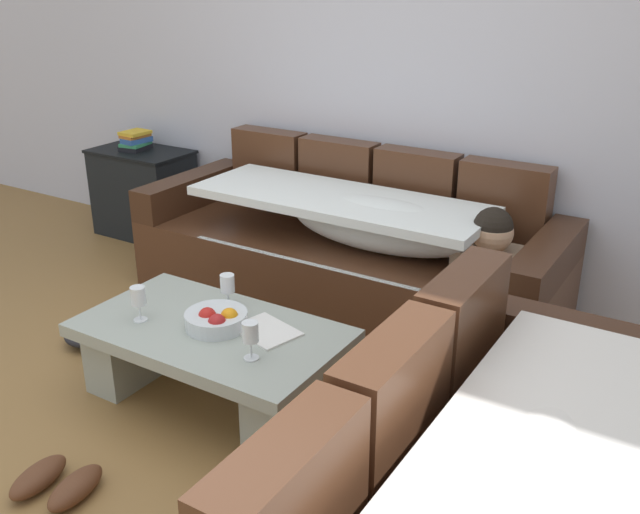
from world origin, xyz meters
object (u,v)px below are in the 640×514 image
object	(u,v)px
couch_along_wall	(353,252)
open_magazine	(266,331)
side_cabinet	(144,193)
coffee_table	(212,355)
book_stack_on_cabinet	(136,141)
pair_of_shoes	(57,482)
crumpled_garment	(101,329)
wine_glass_near_right	(250,334)
wine_glass_near_left	(138,297)
wine_glass_far_back	(228,285)
fruit_bowl	(217,319)

from	to	relation	value
couch_along_wall	open_magazine	distance (m)	1.16
open_magazine	side_cabinet	bearing A→B (deg)	162.66
coffee_table	open_magazine	world-z (taller)	open_magazine
open_magazine	side_cabinet	xyz separation A→B (m)	(-2.09, 1.37, -0.06)
coffee_table	book_stack_on_cabinet	size ratio (longest dim) A/B	5.23
pair_of_shoes	crumpled_garment	xyz separation A→B (m)	(-0.78, 0.94, 0.01)
coffee_table	wine_glass_near_right	xyz separation A→B (m)	(0.32, -0.12, 0.26)
book_stack_on_cabinet	crumpled_garment	world-z (taller)	book_stack_on_cabinet
book_stack_on_cabinet	couch_along_wall	bearing A→B (deg)	-6.76
wine_glass_near_left	crumpled_garment	size ratio (longest dim) A/B	0.42
open_magazine	wine_glass_near_right	bearing A→B (deg)	-52.95
side_cabinet	crumpled_garment	bearing A→B (deg)	-54.12
wine_glass_near_right	book_stack_on_cabinet	xyz separation A→B (m)	(-2.21, 1.59, 0.21)
wine_glass_far_back	book_stack_on_cabinet	xyz separation A→B (m)	(-1.84, 1.26, 0.21)
wine_glass_near_right	side_cabinet	size ratio (longest dim) A/B	0.23
side_cabinet	pair_of_shoes	world-z (taller)	side_cabinet
open_magazine	side_cabinet	world-z (taller)	side_cabinet
open_magazine	book_stack_on_cabinet	size ratio (longest dim) A/B	1.22
wine_glass_far_back	fruit_bowl	bearing A→B (deg)	-66.59
coffee_table	pair_of_shoes	bearing A→B (deg)	-97.68
wine_glass_near_left	pair_of_shoes	size ratio (longest dim) A/B	0.51
wine_glass_far_back	open_magazine	bearing A→B (deg)	-20.37
pair_of_shoes	coffee_table	bearing A→B (deg)	82.32
fruit_bowl	pair_of_shoes	bearing A→B (deg)	-99.52
wine_glass_far_back	pair_of_shoes	bearing A→B (deg)	-93.14
fruit_bowl	open_magazine	world-z (taller)	fruit_bowl
fruit_bowl	book_stack_on_cabinet	size ratio (longest dim) A/B	1.22
book_stack_on_cabinet	pair_of_shoes	xyz separation A→B (m)	(1.79, -2.27, -0.66)
open_magazine	coffee_table	bearing A→B (deg)	-142.74
open_magazine	crumpled_garment	world-z (taller)	open_magazine
wine_glass_near_right	book_stack_on_cabinet	size ratio (longest dim) A/B	0.72
open_magazine	book_stack_on_cabinet	world-z (taller)	book_stack_on_cabinet
pair_of_shoes	crumpled_garment	distance (m)	1.22
couch_along_wall	wine_glass_far_back	world-z (taller)	couch_along_wall
couch_along_wall	crumpled_garment	xyz separation A→B (m)	(-0.93, -1.10, -0.27)
coffee_table	wine_glass_far_back	world-z (taller)	wine_glass_far_back
wine_glass_far_back	side_cabinet	bearing A→B (deg)	145.05
wine_glass_near_left	side_cabinet	size ratio (longest dim) A/B	0.23
wine_glass_near_left	crumpled_garment	distance (m)	0.77
book_stack_on_cabinet	coffee_table	bearing A→B (deg)	-37.69
side_cabinet	wine_glass_near_left	bearing A→B (deg)	-45.60
wine_glass_far_back	open_magazine	xyz separation A→B (m)	(0.29, -0.11, -0.11)
wine_glass_far_back	side_cabinet	world-z (taller)	side_cabinet
fruit_bowl	book_stack_on_cabinet	xyz separation A→B (m)	(-1.92, 1.45, 0.28)
wine_glass_near_left	pair_of_shoes	bearing A→B (deg)	-73.63
coffee_table	fruit_bowl	world-z (taller)	fruit_bowl
pair_of_shoes	wine_glass_near_left	bearing A→B (deg)	106.37
coffee_table	pair_of_shoes	xyz separation A→B (m)	(-0.11, -0.81, -0.19)
crumpled_garment	coffee_table	bearing A→B (deg)	-8.28
wine_glass_far_back	side_cabinet	distance (m)	2.20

